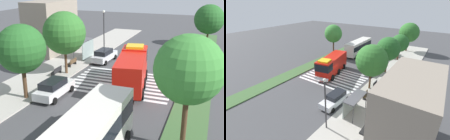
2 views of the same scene
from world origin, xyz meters
The scene contains 16 objects.
ground_plane centered at (0.00, 0.00, 0.00)m, with size 120.00×120.00×0.00m, color #424244.
sidewalk centered at (0.00, 8.94, 0.07)m, with size 60.00×5.86×0.14m, color #ADA89E.
median_strip centered at (0.00, -7.51, 0.07)m, with size 60.00×3.00×0.14m, color #3D6033.
crosswalk centered at (-0.18, 0.00, 0.01)m, with size 7.65×10.82×0.01m.
fire_truck centered at (-0.89, -1.24, 2.01)m, with size 9.00×4.13×3.75m.
parked_car_mid centered at (-5.93, 4.81, 0.87)m, with size 4.69×2.04×1.69m.
parked_car_east centered at (6.43, 4.81, 0.86)m, with size 4.88×2.17×1.67m.
bus_stop_shelter centered at (6.89, 7.73, 1.89)m, with size 3.50×1.40×2.46m.
bench_near_shelter centered at (2.89, 7.70, 0.59)m, with size 1.60×0.50×0.90m.
bench_west_of_shelter centered at (-0.81, 7.70, 0.59)m, with size 1.60×0.50×0.90m.
street_lamp centered at (10.76, 6.61, 3.74)m, with size 0.36×0.36×6.10m.
storefront_building centered at (8.47, 14.00, 3.78)m, with size 8.56×5.08×7.57m.
sidewalk_tree_center centered at (-7.31, 7.01, 4.76)m, with size 4.36×4.36×6.81m.
sidewalk_tree_east centered at (0.17, 7.01, 4.83)m, with size 4.80×4.80×7.09m.
median_tree_far_west centered at (-10.27, -7.51, 5.46)m, with size 4.28×4.28×7.48m.
median_tree_west centered at (20.57, -7.51, 4.35)m, with size 4.72×4.72×6.58m.
Camera 1 is at (-26.65, -8.79, 10.69)m, focal length 44.72 mm.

